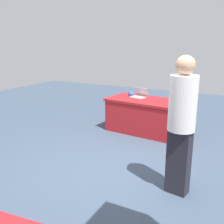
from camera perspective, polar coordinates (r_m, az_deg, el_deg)
The scene contains 6 objects.
ground_plane at distance 4.07m, azimuth -0.20°, elevation -13.27°, with size 14.40×14.40×0.00m, color #3D4C60.
table_foreground at distance 5.79m, azimuth 7.23°, elevation -0.74°, with size 1.70×1.02×0.73m.
person_presenter at distance 3.34m, azimuth 14.90°, elevation -1.61°, with size 0.39×0.39×1.78m.
laptop_silver at distance 5.89m, azimuth 5.85°, elevation 3.59°, with size 0.38×0.36×0.21m.
yarn_ball at distance 5.95m, azimuth 4.16°, elevation 3.98°, with size 0.13×0.13×0.13m, color #3F5999.
scissors_red at distance 5.53m, azimuth 10.05°, elevation 2.29°, with size 0.18×0.04×0.01m, color red.
Camera 1 is at (-1.70, 3.15, 1.93)m, focal length 42.03 mm.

